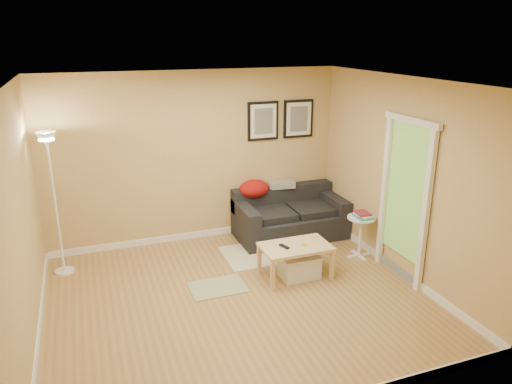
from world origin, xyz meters
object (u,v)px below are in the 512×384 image
at_px(coffee_table, 295,261).
at_px(floor_lamp, 56,209).
at_px(storage_bin, 299,266).
at_px(side_table, 360,237).
at_px(sofa, 290,214).
at_px(book_stack, 363,215).

bearing_deg(coffee_table, floor_lamp, 136.18).
bearing_deg(storage_bin, floor_lamp, 157.64).
bearing_deg(storage_bin, side_table, 13.23).
distance_m(coffee_table, storage_bin, 0.09).
height_order(sofa, storage_bin, sofa).
distance_m(storage_bin, floor_lamp, 3.27).
height_order(coffee_table, book_stack, book_stack).
height_order(coffee_table, side_table, side_table).
distance_m(sofa, book_stack, 1.26).
distance_m(sofa, storage_bin, 1.37).
bearing_deg(book_stack, storage_bin, -168.36).
relative_size(sofa, coffee_table, 1.88).
xyz_separation_m(coffee_table, side_table, (1.13, 0.23, 0.08)).
relative_size(sofa, floor_lamp, 0.87).
height_order(sofa, side_table, sofa).
distance_m(sofa, floor_lamp, 3.42).
xyz_separation_m(sofa, coffee_table, (-0.49, -1.26, -0.15)).
height_order(book_stack, floor_lamp, floor_lamp).
distance_m(storage_bin, side_table, 1.12).
height_order(coffee_table, floor_lamp, floor_lamp).
distance_m(side_table, floor_lamp, 4.18).
bearing_deg(side_table, sofa, 122.04).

